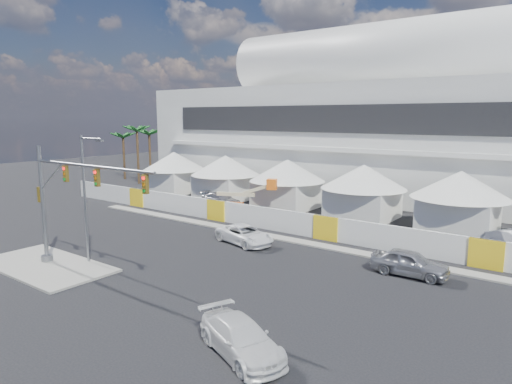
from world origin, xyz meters
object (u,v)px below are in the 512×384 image
Objects in this scene: pickup_near at (241,338)px; boom_lift at (229,205)px; streetlight_median at (86,190)px; traffic_mast at (62,201)px; pickup_curb at (245,235)px; sedan_silver at (410,263)px; lot_car_c at (221,200)px.

boom_lift is at bearing 63.51° from pickup_near.
streetlight_median reaches higher than boom_lift.
pickup_near is 0.43× the size of traffic_mast.
traffic_mast is 1.76m from streetlight_median.
pickup_curb is 1.04× the size of pickup_near.
streetlight_median is (0.16, 1.69, 0.49)m from traffic_mast.
pickup_near is at bearing 168.99° from sedan_silver.
sedan_silver is at bearing -74.38° from pickup_curb.
traffic_mast is 20.23m from boom_lift.
pickup_near is 16.66m from traffic_mast.
pickup_curb is 0.61× the size of streetlight_median.
boom_lift reaches higher than sedan_silver.
lot_car_c is 0.68× the size of boom_lift.
streetlight_median is at bearing 100.77° from pickup_near.
sedan_silver is at bearing 34.00° from traffic_mast.
pickup_curb is at bearing 65.27° from traffic_mast.
pickup_near is (10.56, -13.68, 0.00)m from pickup_curb.
pickup_curb is 0.45× the size of traffic_mast.
traffic_mast is at bearing 106.74° from pickup_near.
pickup_near is (-2.48, -14.16, -0.09)m from sedan_silver.
streetlight_median reaches higher than pickup_curb.
traffic_mast is at bearing -95.42° from streetlight_median.
lot_car_c is at bearing 64.99° from pickup_near.
sedan_silver is 13.05m from pickup_curb.
sedan_silver is 22.76m from traffic_mast.
lot_car_c is at bearing 105.02° from traffic_mast.
traffic_mast reaches higher than sedan_silver.
streetlight_median reaches higher than lot_car_c.
lot_car_c is 22.20m from streetlight_median.
lot_car_c reaches higher than pickup_near.
boom_lift is at bearing 97.18° from traffic_mast.
boom_lift is at bearing 59.87° from pickup_curb.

